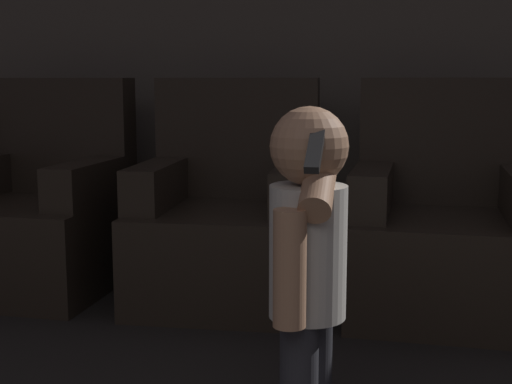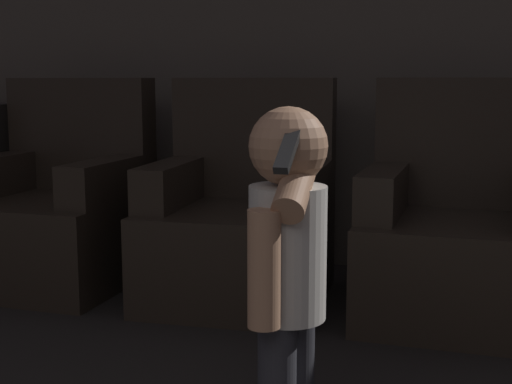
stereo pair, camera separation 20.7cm
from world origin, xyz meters
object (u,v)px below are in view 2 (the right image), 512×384
object	(u,v)px
armchair_middle	(241,224)
person_toddler	(287,253)
armchair_right	(458,236)
armchair_left	(57,213)

from	to	relation	value
armchair_middle	person_toddler	distance (m)	1.45
armchair_middle	person_toddler	bearing A→B (deg)	-70.49
armchair_middle	armchair_right	distance (m)	0.98
armchair_middle	armchair_right	world-z (taller)	same
armchair_middle	person_toddler	size ratio (longest dim) A/B	1.08
armchair_right	person_toddler	size ratio (longest dim) A/B	1.08
armchair_left	person_toddler	distance (m)	2.02
armchair_left	armchair_right	world-z (taller)	same
armchair_left	armchair_middle	distance (m)	0.97
person_toddler	armchair_left	bearing A→B (deg)	-117.87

